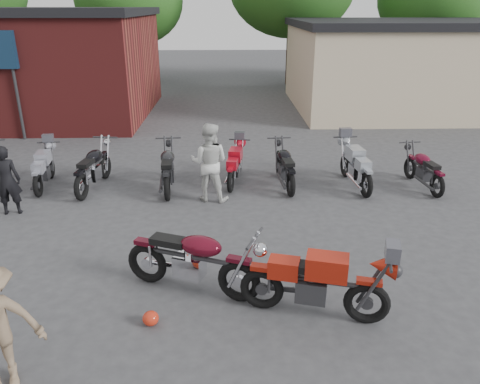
{
  "coord_description": "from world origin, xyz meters",
  "views": [
    {
      "loc": [
        0.4,
        -6.13,
        4.34
      ],
      "look_at": [
        0.62,
        2.47,
        0.9
      ],
      "focal_mm": 35.0,
      "sensor_mm": 36.0,
      "label": 1
    }
  ],
  "objects_px": {
    "row_bike_1": "(43,167)",
    "row_bike_2": "(93,165)",
    "sportbike": "(317,280)",
    "helmet": "(151,318)",
    "person_light": "(209,163)",
    "row_bike_7": "(424,167)",
    "row_bike_5": "(285,164)",
    "vintage_motorcycle": "(194,256)",
    "row_bike_6": "(356,164)",
    "row_bike_3": "(168,166)",
    "person_dark": "(7,180)",
    "row_bike_4": "(235,163)"
  },
  "relations": [
    {
      "from": "person_light",
      "to": "row_bike_2",
      "type": "xyz_separation_m",
      "value": [
        -2.95,
        0.84,
        -0.32
      ]
    },
    {
      "from": "row_bike_3",
      "to": "row_bike_4",
      "type": "bearing_deg",
      "value": -81.12
    },
    {
      "from": "row_bike_5",
      "to": "row_bike_2",
      "type": "bearing_deg",
      "value": 86.0
    },
    {
      "from": "row_bike_7",
      "to": "vintage_motorcycle",
      "type": "bearing_deg",
      "value": 122.74
    },
    {
      "from": "helmet",
      "to": "row_bike_6",
      "type": "distance_m",
      "value": 7.1
    },
    {
      "from": "sportbike",
      "to": "helmet",
      "type": "height_order",
      "value": "sportbike"
    },
    {
      "from": "row_bike_1",
      "to": "row_bike_7",
      "type": "xyz_separation_m",
      "value": [
        9.65,
        -0.3,
        0.01
      ]
    },
    {
      "from": "row_bike_2",
      "to": "row_bike_6",
      "type": "relative_size",
      "value": 1.02
    },
    {
      "from": "row_bike_3",
      "to": "row_bike_5",
      "type": "xyz_separation_m",
      "value": [
        2.96,
        0.14,
        -0.03
      ]
    },
    {
      "from": "sportbike",
      "to": "person_light",
      "type": "xyz_separation_m",
      "value": [
        -1.72,
        4.58,
        0.31
      ]
    },
    {
      "from": "helmet",
      "to": "person_light",
      "type": "distance_m",
      "value": 4.86
    },
    {
      "from": "row_bike_5",
      "to": "sportbike",
      "type": "bearing_deg",
      "value": 173.67
    },
    {
      "from": "row_bike_1",
      "to": "row_bike_3",
      "type": "height_order",
      "value": "row_bike_3"
    },
    {
      "from": "person_light",
      "to": "row_bike_5",
      "type": "height_order",
      "value": "person_light"
    },
    {
      "from": "row_bike_4",
      "to": "row_bike_6",
      "type": "xyz_separation_m",
      "value": [
        3.07,
        -0.34,
        0.07
      ]
    },
    {
      "from": "row_bike_2",
      "to": "row_bike_4",
      "type": "relative_size",
      "value": 1.15
    },
    {
      "from": "helmet",
      "to": "person_dark",
      "type": "height_order",
      "value": "person_dark"
    },
    {
      "from": "sportbike",
      "to": "person_dark",
      "type": "height_order",
      "value": "person_dark"
    },
    {
      "from": "sportbike",
      "to": "person_light",
      "type": "distance_m",
      "value": 4.9
    },
    {
      "from": "vintage_motorcycle",
      "to": "person_light",
      "type": "distance_m",
      "value": 3.9
    },
    {
      "from": "vintage_motorcycle",
      "to": "person_light",
      "type": "xyz_separation_m",
      "value": [
        0.12,
        3.89,
        0.28
      ]
    },
    {
      "from": "helmet",
      "to": "row_bike_7",
      "type": "relative_size",
      "value": 0.13
    },
    {
      "from": "row_bike_3",
      "to": "row_bike_7",
      "type": "distance_m",
      "value": 6.46
    },
    {
      "from": "person_light",
      "to": "row_bike_7",
      "type": "bearing_deg",
      "value": -161.53
    },
    {
      "from": "row_bike_1",
      "to": "helmet",
      "type": "bearing_deg",
      "value": -155.13
    },
    {
      "from": "row_bike_4",
      "to": "sportbike",
      "type": "bearing_deg",
      "value": -159.22
    },
    {
      "from": "row_bike_1",
      "to": "row_bike_4",
      "type": "relative_size",
      "value": 1.01
    },
    {
      "from": "vintage_motorcycle",
      "to": "row_bike_6",
      "type": "distance_m",
      "value": 6.05
    },
    {
      "from": "row_bike_2",
      "to": "row_bike_5",
      "type": "height_order",
      "value": "row_bike_2"
    },
    {
      "from": "row_bike_2",
      "to": "row_bike_7",
      "type": "distance_m",
      "value": 8.34
    },
    {
      "from": "row_bike_3",
      "to": "row_bike_6",
      "type": "distance_m",
      "value": 4.76
    },
    {
      "from": "person_dark",
      "to": "person_light",
      "type": "distance_m",
      "value": 4.47
    },
    {
      "from": "row_bike_7",
      "to": "row_bike_5",
      "type": "bearing_deg",
      "value": 79.71
    },
    {
      "from": "person_light",
      "to": "row_bike_7",
      "type": "height_order",
      "value": "person_light"
    },
    {
      "from": "sportbike",
      "to": "helmet",
      "type": "relative_size",
      "value": 8.95
    },
    {
      "from": "row_bike_1",
      "to": "row_bike_2",
      "type": "relative_size",
      "value": 0.88
    },
    {
      "from": "row_bike_3",
      "to": "row_bike_5",
      "type": "bearing_deg",
      "value": -91.77
    },
    {
      "from": "row_bike_4",
      "to": "row_bike_5",
      "type": "bearing_deg",
      "value": -91.85
    },
    {
      "from": "sportbike",
      "to": "row_bike_7",
      "type": "bearing_deg",
      "value": 70.3
    },
    {
      "from": "row_bike_1",
      "to": "person_light",
      "type": "bearing_deg",
      "value": -110.01
    },
    {
      "from": "person_light",
      "to": "row_bike_6",
      "type": "bearing_deg",
      "value": -156.4
    },
    {
      "from": "vintage_motorcycle",
      "to": "row_bike_4",
      "type": "bearing_deg",
      "value": 102.92
    },
    {
      "from": "helmet",
      "to": "row_bike_4",
      "type": "distance_m",
      "value": 6.05
    },
    {
      "from": "vintage_motorcycle",
      "to": "row_bike_2",
      "type": "xyz_separation_m",
      "value": [
        -2.83,
        4.73,
        -0.04
      ]
    },
    {
      "from": "vintage_motorcycle",
      "to": "row_bike_4",
      "type": "xyz_separation_m",
      "value": [
        0.74,
        5.04,
        -0.12
      ]
    },
    {
      "from": "sportbike",
      "to": "row_bike_5",
      "type": "xyz_separation_m",
      "value": [
        0.16,
        5.47,
        -0.04
      ]
    },
    {
      "from": "row_bike_7",
      "to": "person_light",
      "type": "bearing_deg",
      "value": 90.3
    },
    {
      "from": "helmet",
      "to": "row_bike_4",
      "type": "height_order",
      "value": "row_bike_4"
    },
    {
      "from": "row_bike_1",
      "to": "row_bike_3",
      "type": "bearing_deg",
      "value": -101.15
    },
    {
      "from": "vintage_motorcycle",
      "to": "sportbike",
      "type": "relative_size",
      "value": 1.05
    }
  ]
}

